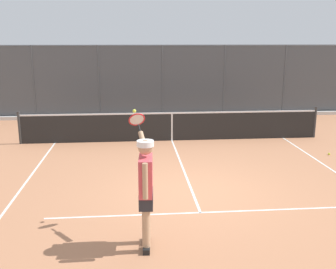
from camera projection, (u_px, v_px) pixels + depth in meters
name	position (u px, v px, depth m)	size (l,w,h in m)	color
ground_plane	(192.00, 191.00, 8.86)	(60.00, 60.00, 0.00)	#B27551
court_line_markings	(202.00, 217.00, 7.56)	(7.77, 10.43, 0.01)	white
fence_backdrop	(161.00, 85.00, 17.69)	(19.21, 1.37, 3.09)	#474C51
tennis_net	(172.00, 126.00, 13.20)	(9.99, 0.09, 1.07)	#2D2D2D
tennis_player	(146.00, 184.00, 6.26)	(0.42, 1.48, 2.11)	black
tennis_ball_near_net	(329.00, 154.00, 11.63)	(0.07, 0.07, 0.07)	#CCDB33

